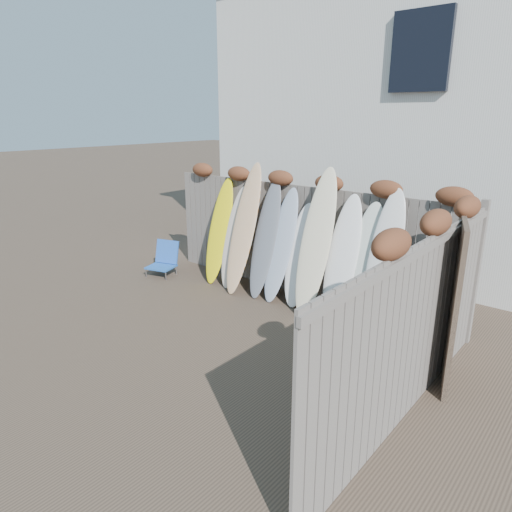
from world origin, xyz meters
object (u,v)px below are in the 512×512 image
Objects in this scene: beach_chair at (164,259)px; surfboard_0 at (219,231)px; lattice_panel at (453,300)px; wooden_crate at (379,354)px.

beach_chair is 1.41m from surfboard_0.
lattice_panel is 0.97× the size of surfboard_0.
beach_chair is 0.34× the size of lattice_panel.
beach_chair is 1.02× the size of wooden_crate.
wooden_crate is at bearing -9.13° from beach_chair.
lattice_panel is at bearing -1.60° from beach_chair.
wooden_crate is at bearing -22.36° from surfboard_0.
beach_chair is at bearing 170.87° from wooden_crate.
beach_chair reaches higher than wooden_crate.
wooden_crate is 4.29m from surfboard_0.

